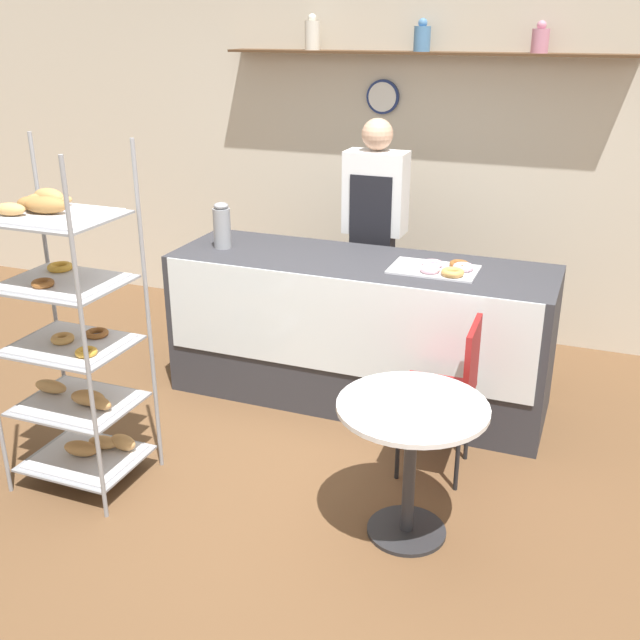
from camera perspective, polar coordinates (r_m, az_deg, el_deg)
ground_plane at (r=4.19m, az=-1.89°, el=-12.03°), size 14.00×14.00×0.00m
back_wall at (r=5.92m, az=7.59°, el=12.14°), size 10.00×0.30×2.70m
display_counter at (r=4.84m, az=2.95°, el=-0.81°), size 2.42×0.76×0.94m
pastry_rack at (r=4.03m, az=-18.51°, el=-1.15°), size 0.63×0.53×1.82m
person_worker at (r=5.28m, az=4.18°, el=6.62°), size 0.42×0.23×1.74m
cafe_table at (r=3.55m, az=6.96°, el=-8.89°), size 0.70×0.70×0.71m
cafe_chair at (r=4.05m, az=10.08°, el=-4.67°), size 0.39×0.39×0.89m
coffee_carafe at (r=4.96m, az=-7.48°, el=7.13°), size 0.11×0.11×0.30m
donut_tray_counter at (r=4.53m, az=9.26°, el=3.90°), size 0.52×0.33×0.05m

